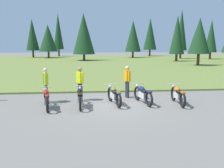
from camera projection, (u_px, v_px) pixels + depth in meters
name	position (u px, v px, depth m)	size (l,w,h in m)	color
ground_plane	(113.00, 105.00, 11.49)	(140.00, 140.00, 0.00)	slate
grass_moorland	(95.00, 63.00, 36.11)	(80.00, 44.00, 0.10)	olive
forest_treeline	(112.00, 34.00, 42.19)	(44.34, 28.59, 9.10)	#47331E
motorcycle_red	(46.00, 98.00, 10.93)	(0.71, 2.08, 0.88)	black
motorcycle_black	(80.00, 97.00, 11.19)	(0.62, 2.10, 0.88)	black
motorcycle_olive	(114.00, 95.00, 11.65)	(0.69, 2.08, 0.88)	black
motorcycle_navy	(143.00, 94.00, 11.84)	(0.70, 2.08, 0.88)	black
motorcycle_orange	(178.00, 95.00, 11.71)	(0.62, 2.10, 0.88)	black
rider_in_hivis_vest	(46.00, 83.00, 11.92)	(0.24, 0.55, 1.67)	#4C4233
rider_with_back_turned	(80.00, 82.00, 12.36)	(0.38, 0.47, 1.67)	#2D2D38
rider_near_row_end	(127.00, 80.00, 13.00)	(0.30, 0.54, 1.67)	#2D2D38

